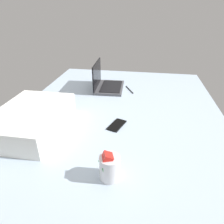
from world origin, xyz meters
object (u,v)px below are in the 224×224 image
object	(u,v)px
laptop	(106,84)
snack_cup	(110,167)
cell_phone	(117,125)
pillow	(31,119)

from	to	relation	value
laptop	snack_cup	distance (cm)	102.53
laptop	cell_phone	distance (cm)	61.71
cell_phone	laptop	bearing A→B (deg)	126.01
snack_cup	cell_phone	xyz separation A→B (cm)	(41.48, 2.81, -5.44)
snack_cup	pillow	size ratio (longest dim) A/B	0.26
laptop	snack_cup	size ratio (longest dim) A/B	2.50
snack_cup	pillow	world-z (taller)	snack_cup
cell_phone	pillow	distance (cm)	50.83
snack_cup	laptop	bearing A→B (deg)	11.66
laptop	snack_cup	world-z (taller)	laptop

